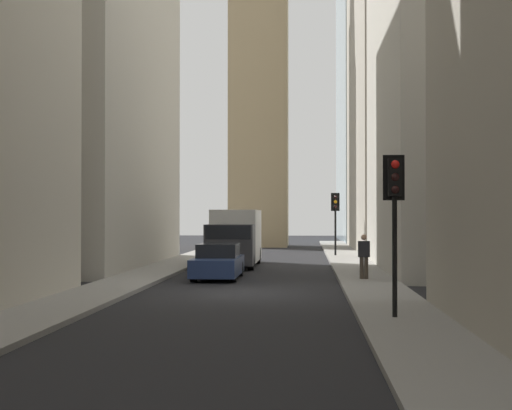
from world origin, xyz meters
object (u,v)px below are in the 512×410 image
Objects in this scene: delivery_truck at (235,237)px; pedestrian at (364,255)px; traffic_light_foreground at (395,197)px; sedan_navy at (218,262)px; traffic_light_midblock at (335,209)px.

pedestrian is at bearing -144.58° from delivery_truck.
traffic_light_foreground is (-18.49, -5.68, 1.54)m from delivery_truck.
traffic_light_foreground reaches higher than pedestrian.
delivery_truck is 19.41m from traffic_light_foreground.
traffic_light_midblock is at bearing -19.34° from sedan_navy.
traffic_light_midblock is at bearing 0.74° from traffic_light_foreground.
traffic_light_midblock is (26.76, 0.35, -0.07)m from traffic_light_foreground.
traffic_light_foreground is (-11.56, -5.68, 2.34)m from sedan_navy.
traffic_light_foreground is at bearing -153.84° from sedan_navy.
traffic_light_midblock reaches higher than pedestrian.
delivery_truck is at bearing 0.00° from sedan_navy.
delivery_truck is 9.96m from pedestrian.
traffic_light_foreground is at bearing -179.26° from traffic_light_midblock.
traffic_light_foreground reaches higher than sedan_navy.
pedestrian is (-1.17, -5.77, 0.40)m from sedan_navy.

